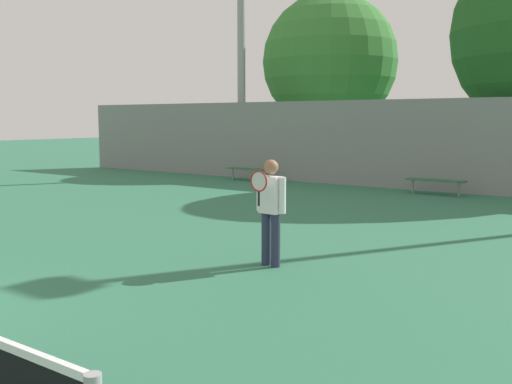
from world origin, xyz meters
TOP-DOWN VIEW (x-y plane):
  - tennis_player at (2.30, 5.47)m, footprint 0.53×0.42m
  - bench_courtside_near at (-5.52, 15.34)m, footprint 1.68×0.40m
  - bench_courtside_far at (1.35, 15.34)m, footprint 1.72×0.40m
  - light_pole_far_right at (-6.92, 16.82)m, footprint 0.90×0.60m
  - back_fence at (0.00, 16.12)m, footprint 29.10×0.06m
  - tree_green_broad at (-5.30, 20.87)m, footprint 5.70×5.70m

SIDE VIEW (x-z plane):
  - bench_courtside_near at x=-5.52m, z-range 0.18..0.62m
  - bench_courtside_far at x=1.35m, z-range 0.18..0.63m
  - tennis_player at x=2.30m, z-range 0.10..1.71m
  - back_fence at x=0.00m, z-range 0.00..2.82m
  - tree_green_broad at x=-5.30m, z-range 0.88..8.34m
  - light_pole_far_right at x=-6.92m, z-range 0.56..9.52m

